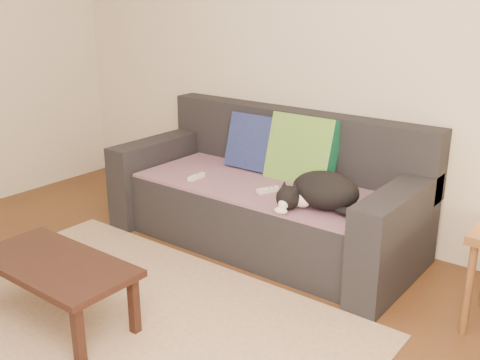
% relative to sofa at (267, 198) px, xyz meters
% --- Properties ---
extents(ground, '(4.50, 4.50, 0.00)m').
position_rel_sofa_xyz_m(ground, '(0.00, -1.57, -0.31)').
color(ground, brown).
rests_on(ground, ground).
extents(back_wall, '(4.50, 0.04, 2.60)m').
position_rel_sofa_xyz_m(back_wall, '(0.00, 0.43, 0.99)').
color(back_wall, beige).
rests_on(back_wall, ground).
extents(sofa, '(2.10, 0.94, 0.87)m').
position_rel_sofa_xyz_m(sofa, '(0.00, 0.00, 0.00)').
color(sofa, '#232328').
rests_on(sofa, ground).
extents(throw_blanket, '(1.66, 0.74, 0.02)m').
position_rel_sofa_xyz_m(throw_blanket, '(0.00, -0.09, 0.12)').
color(throw_blanket, '#382545').
rests_on(throw_blanket, sofa).
extents(cushion_navy, '(0.39, 0.20, 0.40)m').
position_rel_sofa_xyz_m(cushion_navy, '(-0.25, 0.17, 0.32)').
color(cushion_navy, '#11194A').
rests_on(cushion_navy, throw_blanket).
extents(cushion_green, '(0.48, 0.24, 0.49)m').
position_rel_sofa_xyz_m(cushion_green, '(0.16, 0.17, 0.32)').
color(cushion_green, '#0E5B3E').
rests_on(cushion_green, throw_blanket).
extents(cat, '(0.50, 0.44, 0.22)m').
position_rel_sofa_xyz_m(cat, '(0.55, -0.23, 0.24)').
color(cat, black).
rests_on(cat, throw_blanket).
extents(wii_remote_a, '(0.05, 0.15, 0.03)m').
position_rel_sofa_xyz_m(wii_remote_a, '(-0.40, -0.28, 0.15)').
color(wii_remote_a, white).
rests_on(wii_remote_a, throw_blanket).
extents(wii_remote_b, '(0.09, 0.15, 0.03)m').
position_rel_sofa_xyz_m(wii_remote_b, '(0.14, -0.20, 0.15)').
color(wii_remote_b, white).
rests_on(wii_remote_b, throw_blanket).
extents(rug, '(2.50, 1.80, 0.01)m').
position_rel_sofa_xyz_m(rug, '(0.00, -1.42, -0.30)').
color(rug, tan).
rests_on(rug, ground).
extents(coffee_table, '(0.88, 0.44, 0.35)m').
position_rel_sofa_xyz_m(coffee_table, '(-0.26, -1.51, -0.00)').
color(coffee_table, black).
rests_on(coffee_table, rug).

